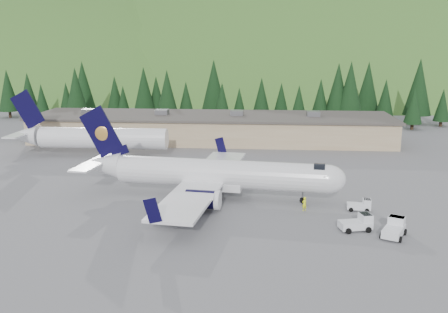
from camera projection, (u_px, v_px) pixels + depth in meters
ground at (220, 198)px, 62.93m from camera, size 600.00×600.00×0.00m
airliner at (212, 174)px, 62.45m from camera, size 34.21×32.19×11.35m
second_airliner at (87, 137)px, 85.51m from camera, size 27.50×11.00×10.05m
baggage_tug_a at (358, 223)px, 51.94m from camera, size 3.57×2.60×1.75m
baggage_tug_b at (361, 205)px, 58.06m from camera, size 2.80×1.86×1.43m
baggage_tug_c at (394, 228)px, 50.36m from camera, size 3.14×3.80×1.81m
terminal_building at (212, 127)px, 99.67m from camera, size 71.00×17.00×6.10m
ramp_worker at (304, 204)px, 57.92m from camera, size 0.73×0.67×1.67m
tree_line at (228, 92)px, 121.81m from camera, size 112.26×18.41×14.43m
hills at (347, 230)px, 278.75m from camera, size 614.00×330.00×300.00m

